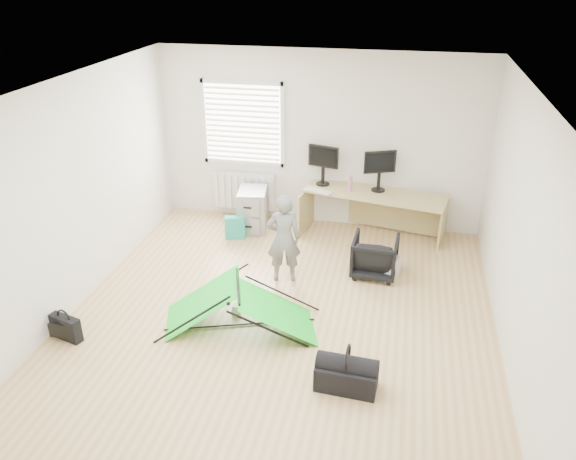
% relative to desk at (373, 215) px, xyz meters
% --- Properties ---
extents(ground, '(5.50, 5.50, 0.00)m').
position_rel_desk_xyz_m(ground, '(-0.91, -2.37, -0.36)').
color(ground, tan).
rests_on(ground, ground).
extents(back_wall, '(5.00, 0.02, 2.70)m').
position_rel_desk_xyz_m(back_wall, '(-0.91, 0.38, 0.99)').
color(back_wall, silver).
rests_on(back_wall, ground).
extents(window, '(1.20, 0.06, 1.20)m').
position_rel_desk_xyz_m(window, '(-2.11, 0.34, 1.19)').
color(window, silver).
rests_on(window, back_wall).
extents(radiator, '(1.00, 0.12, 0.60)m').
position_rel_desk_xyz_m(radiator, '(-2.11, 0.30, 0.09)').
color(radiator, silver).
rests_on(radiator, back_wall).
extents(desk, '(2.19, 1.06, 0.71)m').
position_rel_desk_xyz_m(desk, '(0.00, 0.00, 0.00)').
color(desk, tan).
rests_on(desk, ground).
extents(filing_cabinet, '(0.50, 0.62, 0.65)m').
position_rel_desk_xyz_m(filing_cabinet, '(-1.85, -0.12, -0.03)').
color(filing_cabinet, gray).
rests_on(filing_cabinet, ground).
extents(monitor_left, '(0.49, 0.22, 0.46)m').
position_rel_desk_xyz_m(monitor_left, '(-0.81, 0.17, 0.59)').
color(monitor_left, black).
rests_on(monitor_left, desk).
extents(monitor_right, '(0.48, 0.28, 0.46)m').
position_rel_desk_xyz_m(monitor_right, '(0.04, 0.10, 0.59)').
color(monitor_right, black).
rests_on(monitor_right, desk).
extents(keyboard, '(0.46, 0.31, 0.02)m').
position_rel_desk_xyz_m(keyboard, '(-0.83, -0.12, 0.37)').
color(keyboard, beige).
rests_on(keyboard, desk).
extents(thermos, '(0.08, 0.08, 0.23)m').
position_rel_desk_xyz_m(thermos, '(-0.37, -0.00, 0.47)').
color(thermos, '#AE6181').
rests_on(thermos, desk).
extents(office_chair, '(0.62, 0.63, 0.55)m').
position_rel_desk_xyz_m(office_chair, '(0.11, -1.15, -0.08)').
color(office_chair, black).
rests_on(office_chair, ground).
extents(person, '(0.50, 0.39, 1.21)m').
position_rel_desk_xyz_m(person, '(-1.05, -1.54, 0.25)').
color(person, slate).
rests_on(person, ground).
extents(kite, '(1.91, 1.29, 0.54)m').
position_rel_desk_xyz_m(kite, '(-1.33, -2.67, -0.09)').
color(kite, '#15DE2A').
rests_on(kite, ground).
extents(storage_crate, '(0.57, 0.49, 0.27)m').
position_rel_desk_xyz_m(storage_crate, '(0.18, -1.14, -0.22)').
color(storage_crate, silver).
rests_on(storage_crate, ground).
extents(tote_bag, '(0.32, 0.19, 0.35)m').
position_rel_desk_xyz_m(tote_bag, '(-2.03, -0.50, -0.18)').
color(tote_bag, teal).
rests_on(tote_bag, ground).
extents(laptop_bag, '(0.40, 0.22, 0.29)m').
position_rel_desk_xyz_m(laptop_bag, '(-3.16, -3.30, -0.21)').
color(laptop_bag, black).
rests_on(laptop_bag, ground).
extents(white_box, '(0.11, 0.11, 0.10)m').
position_rel_desk_xyz_m(white_box, '(-1.45, -2.41, -0.31)').
color(white_box, silver).
rests_on(white_box, ground).
extents(duffel_bag, '(0.63, 0.35, 0.27)m').
position_rel_desk_xyz_m(duffel_bag, '(-0.00, -3.45, -0.22)').
color(duffel_bag, black).
rests_on(duffel_bag, ground).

